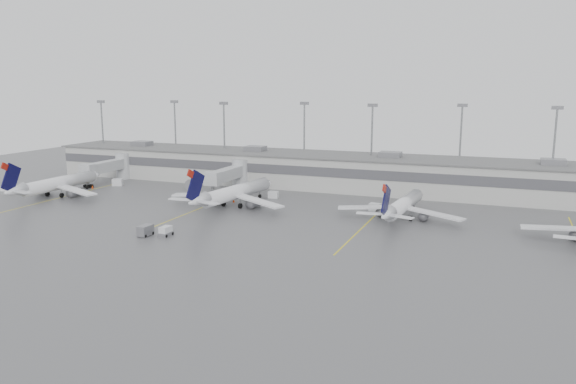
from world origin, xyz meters
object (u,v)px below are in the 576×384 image
(jet_mid_right, at_px, (402,205))
(baggage_tug, at_px, (166,232))
(jet_mid_left, at_px, (233,193))
(jet_far_left, at_px, (55,184))

(jet_mid_right, bearing_deg, baggage_tug, -138.02)
(jet_mid_left, bearing_deg, baggage_tug, -82.79)
(jet_mid_left, distance_m, jet_mid_right, 34.68)
(jet_mid_left, height_order, jet_mid_right, jet_mid_left)
(jet_far_left, xyz_separation_m, baggage_tug, (42.18, -19.66, -2.36))
(baggage_tug, bearing_deg, jet_mid_left, 90.83)
(jet_mid_right, relative_size, baggage_tug, 10.49)
(jet_mid_right, height_order, baggage_tug, jet_mid_right)
(jet_far_left, xyz_separation_m, jet_mid_right, (77.07, 6.77, -0.28))
(jet_mid_left, relative_size, jet_mid_right, 1.11)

